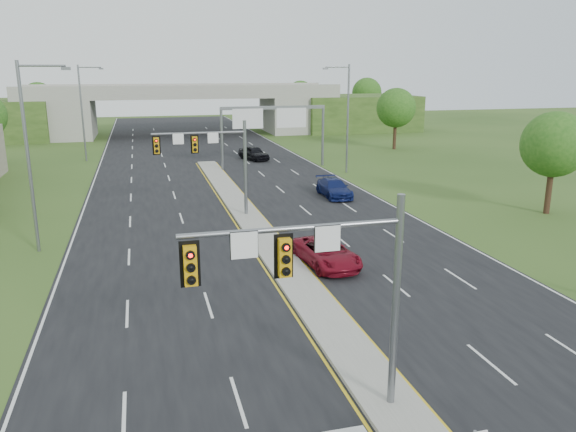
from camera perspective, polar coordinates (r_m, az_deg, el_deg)
The scene contains 19 objects.
ground at distance 19.38m, azimuth 10.35°, elevation -18.46°, with size 240.00×240.00×0.00m, color #2D4819.
road at distance 51.18m, azimuth -6.34°, elevation 2.77°, with size 24.00×160.00×0.02m, color black.
median at distance 39.65m, azimuth -3.73°, elevation -0.56°, with size 2.00×54.00×0.16m, color gray.
lane_markings at distance 45.22m, azimuth -5.93°, elevation 1.21°, with size 23.72×160.00×0.01m.
signal_mast_near at distance 16.39m, azimuth 3.99°, elevation -6.06°, with size 6.62×0.60×7.00m.
signal_mast_far at distance 40.22m, azimuth -7.56°, elevation 6.30°, with size 6.62×0.60×7.00m.
sign_gantry at distance 61.32m, azimuth -1.63°, elevation 9.77°, with size 11.58×0.44×6.67m.
overpass at distance 95.09m, azimuth -10.56°, elevation 10.27°, with size 80.00×14.00×8.10m.
lightpole_l_mid at distance 35.36m, azimuth -24.66°, elevation 6.20°, with size 2.85×0.25×11.00m.
lightpole_l_far at distance 69.96m, azimuth -20.06°, elevation 10.22°, with size 2.85×0.25×11.00m.
lightpole_r_far at distance 58.47m, azimuth 5.92°, elevation 10.30°, with size 2.85×0.25×11.00m.
tree_r_near at distance 45.60m, azimuth 25.44°, elevation 6.57°, with size 4.80×4.80×7.60m.
tree_r_mid at distance 77.27m, azimuth 10.92°, elevation 10.73°, with size 5.20×5.20×8.12m.
tree_back_b at distance 109.96m, azimuth -24.01°, elevation 10.86°, with size 5.60×5.60×8.32m.
tree_back_c at distance 113.08m, azimuth 1.28°, elevation 12.17°, with size 5.60×5.60×8.32m.
tree_back_d at distance 117.71m, azimuth 8.00°, elevation 12.30°, with size 6.00×6.00×8.85m.
car_far_a at distance 30.97m, azimuth 3.94°, elevation -3.73°, with size 2.40×5.21×1.45m, color maroon.
car_far_b at distance 47.71m, azimuth 4.70°, elevation 2.85°, with size 2.07×5.09×1.48m, color #0C164C.
car_far_c at distance 67.27m, azimuth -3.50°, elevation 6.41°, with size 1.94×4.81×1.64m, color black.
Camera 1 is at (-7.27, -14.56, 10.53)m, focal length 35.00 mm.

